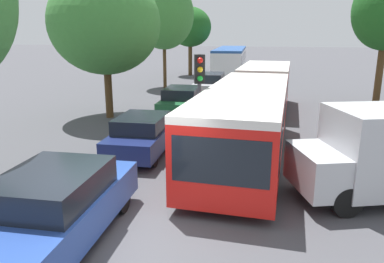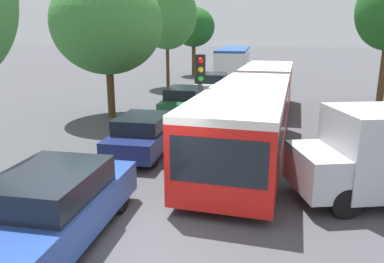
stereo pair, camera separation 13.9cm
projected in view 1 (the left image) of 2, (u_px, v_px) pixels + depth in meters
ground_plane at (139, 241)px, 7.56m from camera, size 200.00×200.00×0.00m
articulated_bus at (256, 100)px, 15.24m from camera, size 3.14×16.08×2.37m
city_bus_rear at (230, 59)px, 36.60m from camera, size 3.13×11.83×2.52m
queued_car_blue at (57, 206)px, 7.35m from camera, size 2.01×4.44×1.52m
queued_car_navy at (143, 134)px, 12.79m from camera, size 1.78×3.94×1.35m
queued_car_green at (182, 101)px, 18.68m from camera, size 1.87×4.14×1.42m
queued_car_silver at (210, 85)px, 24.26m from camera, size 1.96×4.35×1.49m
traffic_light at (200, 83)px, 11.84m from camera, size 0.38×0.40×3.40m
tree_left_mid at (105, 23)px, 17.28m from camera, size 5.15×5.15×6.83m
tree_left_far at (164, 17)px, 26.91m from camera, size 4.33×4.33×7.69m
tree_left_distant at (190, 27)px, 34.84m from camera, size 3.91×3.91×6.30m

